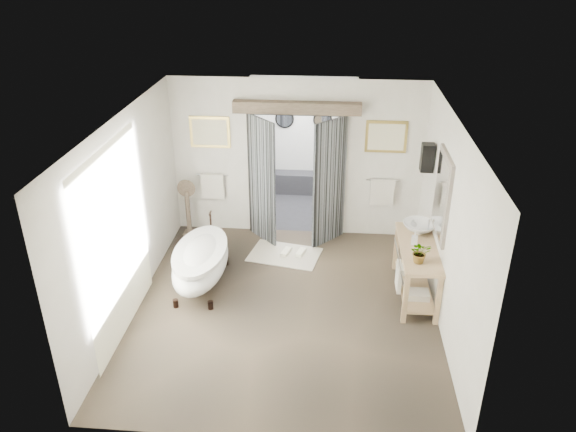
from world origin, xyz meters
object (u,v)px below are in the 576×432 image
object	(u,v)px
clawfoot_tub	(201,261)
basin	(419,228)
vanity	(415,267)
rug	(285,255)

from	to	relation	value
clawfoot_tub	basin	distance (m)	3.47
clawfoot_tub	vanity	size ratio (longest dim) A/B	1.14
clawfoot_tub	basin	xyz separation A→B (m)	(3.40, 0.46, 0.51)
vanity	basin	bearing A→B (deg)	80.25
clawfoot_tub	basin	bearing A→B (deg)	7.68
clawfoot_tub	vanity	distance (m)	3.33
clawfoot_tub	vanity	world-z (taller)	clawfoot_tub
clawfoot_tub	rug	xyz separation A→B (m)	(1.23, 1.04, -0.43)
basin	vanity	bearing A→B (deg)	-106.53
vanity	rug	distance (m)	2.39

